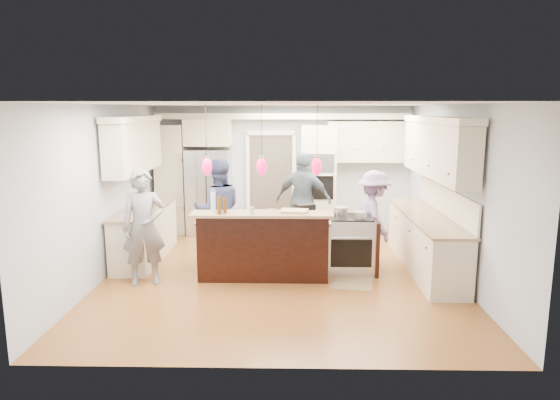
{
  "coord_description": "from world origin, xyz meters",
  "views": [
    {
      "loc": [
        0.17,
        -7.73,
        2.63
      ],
      "look_at": [
        0.0,
        0.35,
        1.15
      ],
      "focal_mm": 32.0,
      "sensor_mm": 36.0,
      "label": 1
    }
  ],
  "objects_px": {
    "island_range": "(351,244)",
    "person_bar_end": "(144,227)",
    "kitchen_island": "(264,243)",
    "person_far_left": "(218,209)",
    "refrigerator": "(209,192)"
  },
  "relations": [
    {
      "from": "island_range",
      "to": "person_bar_end",
      "type": "bearing_deg",
      "value": -168.67
    },
    {
      "from": "refrigerator",
      "to": "person_bar_end",
      "type": "height_order",
      "value": "refrigerator"
    },
    {
      "from": "refrigerator",
      "to": "island_range",
      "type": "xyz_separation_m",
      "value": [
        2.71,
        -2.49,
        -0.44
      ]
    },
    {
      "from": "kitchen_island",
      "to": "person_far_left",
      "type": "distance_m",
      "value": 1.22
    },
    {
      "from": "person_bar_end",
      "to": "person_far_left",
      "type": "height_order",
      "value": "person_far_left"
    },
    {
      "from": "person_bar_end",
      "to": "person_far_left",
      "type": "xyz_separation_m",
      "value": [
        0.93,
        1.34,
        0.01
      ]
    },
    {
      "from": "person_bar_end",
      "to": "kitchen_island",
      "type": "bearing_deg",
      "value": 1.16
    },
    {
      "from": "kitchen_island",
      "to": "person_bar_end",
      "type": "height_order",
      "value": "person_bar_end"
    },
    {
      "from": "island_range",
      "to": "person_far_left",
      "type": "relative_size",
      "value": 0.52
    },
    {
      "from": "refrigerator",
      "to": "island_range",
      "type": "bearing_deg",
      "value": -42.59
    },
    {
      "from": "kitchen_island",
      "to": "person_bar_end",
      "type": "xyz_separation_m",
      "value": [
        -1.78,
        -0.56,
        0.39
      ]
    },
    {
      "from": "person_far_left",
      "to": "person_bar_end",
      "type": "bearing_deg",
      "value": 41.1
    },
    {
      "from": "refrigerator",
      "to": "person_far_left",
      "type": "xyz_separation_m",
      "value": [
        0.45,
        -1.79,
        -0.01
      ]
    },
    {
      "from": "kitchen_island",
      "to": "island_range",
      "type": "bearing_deg",
      "value": 3.07
    },
    {
      "from": "person_far_left",
      "to": "refrigerator",
      "type": "bearing_deg",
      "value": -90.06
    }
  ]
}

